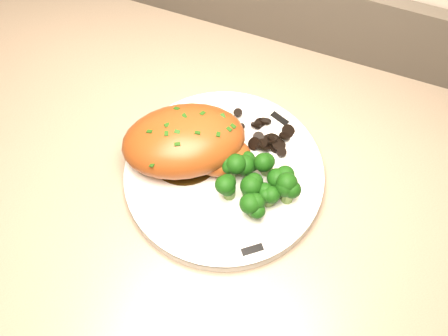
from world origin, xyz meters
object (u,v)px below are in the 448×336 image
(plate, at_px, (224,175))
(broccoli_florets, at_px, (257,182))
(counter, at_px, (226,316))
(chicken_breast, at_px, (188,143))

(plate, relative_size, broccoli_florets, 2.57)
(broccoli_florets, bearing_deg, plate, 168.36)
(counter, relative_size, broccoli_florets, 20.64)
(plate, bearing_deg, chicken_breast, 171.17)
(counter, distance_m, broccoli_florets, 0.48)
(plate, distance_m, broccoli_florets, 0.06)
(plate, height_order, broccoli_florets, broccoli_florets)
(chicken_breast, height_order, broccoli_florets, chicken_breast)
(chicken_breast, relative_size, broccoli_florets, 1.92)
(plate, bearing_deg, counter, -65.88)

